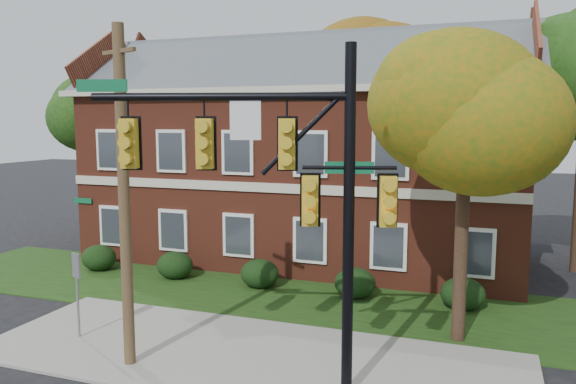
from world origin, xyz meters
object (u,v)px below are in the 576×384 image
(utility_pole, at_px, (124,198))
(hedge_right, at_px, (355,283))
(hedge_far_right, at_px, (463,294))
(tree_far_rear, at_px, (373,69))
(hedge_far_left, at_px, (99,258))
(hedge_left, at_px, (175,265))
(tree_left_rear, at_px, (103,106))
(traffic_signal, at_px, (284,183))
(tree_near_right, at_px, (476,94))
(apartment_building, at_px, (305,144))
(sign_post, at_px, (77,281))
(hedge_center, at_px, (260,274))

(utility_pole, bearing_deg, hedge_right, 82.52)
(hedge_far_right, xyz_separation_m, tree_far_rear, (-5.66, 13.09, 8.32))
(hedge_right, xyz_separation_m, utility_pole, (-4.00, -7.08, 3.64))
(hedge_far_left, height_order, hedge_left, same)
(hedge_far_left, distance_m, tree_left_rear, 7.90)
(traffic_signal, bearing_deg, tree_far_rear, 80.31)
(hedge_far_right, height_order, tree_near_right, tree_near_right)
(hedge_far_right, bearing_deg, hedge_right, 180.00)
(hedge_left, height_order, traffic_signal, traffic_signal)
(hedge_left, distance_m, tree_left_rear, 9.69)
(apartment_building, distance_m, tree_left_rear, 9.94)
(tree_far_rear, bearing_deg, traffic_signal, -83.70)
(apartment_building, relative_size, sign_post, 7.75)
(apartment_building, relative_size, hedge_far_right, 13.43)
(tree_near_right, bearing_deg, sign_post, -161.86)
(hedge_center, distance_m, tree_far_rear, 15.57)
(tree_left_rear, distance_m, tree_far_rear, 14.40)
(tree_near_right, bearing_deg, hedge_right, 142.72)
(apartment_building, xyz_separation_m, utility_pole, (-0.50, -12.34, -0.82))
(tree_near_right, xyz_separation_m, traffic_signal, (-3.64, -4.37, -1.98))
(traffic_signal, bearing_deg, hedge_left, 118.54)
(tree_far_rear, bearing_deg, hedge_right, -80.64)
(apartment_building, relative_size, traffic_signal, 2.49)
(hedge_far_left, relative_size, traffic_signal, 0.19)
(apartment_building, relative_size, hedge_left, 13.43)
(hedge_far_left, distance_m, tree_near_right, 15.75)
(hedge_far_left, xyz_separation_m, sign_post, (4.17, -6.13, 1.12))
(tree_left_rear, height_order, traffic_signal, tree_left_rear)
(tree_far_rear, bearing_deg, hedge_far_left, -122.50)
(hedge_left, bearing_deg, hedge_right, 0.00)
(tree_left_rear, bearing_deg, hedge_right, -17.37)
(hedge_left, xyz_separation_m, tree_left_rear, (-6.23, 4.14, 6.16))
(hedge_right, height_order, hedge_far_right, same)
(hedge_far_left, distance_m, sign_post, 7.50)
(hedge_far_right, distance_m, tree_left_rear, 18.30)
(apartment_building, height_order, hedge_far_left, apartment_building)
(hedge_right, height_order, tree_near_right, tree_near_right)
(utility_pole, bearing_deg, hedge_left, 134.92)
(tree_near_right, bearing_deg, tree_far_rear, 110.27)
(traffic_signal, bearing_deg, utility_pole, 162.36)
(hedge_left, xyz_separation_m, sign_post, (0.67, -6.13, 1.12))
(hedge_far_right, relative_size, traffic_signal, 0.19)
(tree_left_rear, height_order, tree_far_rear, tree_far_rear)
(traffic_signal, bearing_deg, apartment_building, 90.06)
(apartment_building, xyz_separation_m, hedge_center, (0.00, -5.25, -4.46))
(hedge_left, xyz_separation_m, traffic_signal, (7.08, -7.20, 4.17))
(hedge_far_left, bearing_deg, utility_pole, -47.47)
(tree_near_right, distance_m, sign_post, 11.71)
(hedge_left, bearing_deg, hedge_far_right, 0.00)
(tree_near_right, relative_size, tree_left_rear, 0.97)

